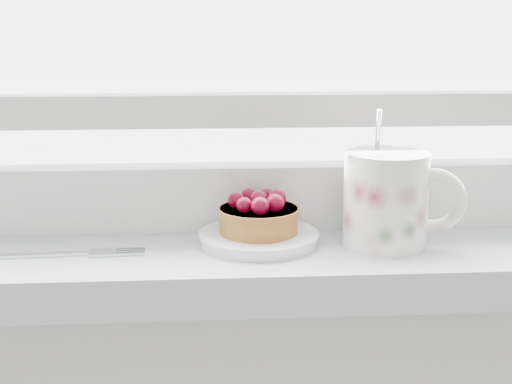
{
  "coord_description": "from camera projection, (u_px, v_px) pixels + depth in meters",
  "views": [
    {
      "loc": [
        -0.06,
        1.2,
        1.16
      ],
      "look_at": [
        -0.01,
        1.88,
        1.0
      ],
      "focal_mm": 50.0,
      "sensor_mm": 36.0,
      "label": 1
    }
  ],
  "objects": [
    {
      "name": "floral_mug",
      "position": [
        389.0,
        197.0,
        0.72
      ],
      "size": [
        0.13,
        0.11,
        0.14
      ],
      "color": "white",
      "rests_on": "windowsill"
    },
    {
      "name": "fork",
      "position": [
        55.0,
        254.0,
        0.7
      ],
      "size": [
        0.17,
        0.02,
        0.0
      ],
      "color": "silver",
      "rests_on": "windowsill"
    },
    {
      "name": "saucer",
      "position": [
        259.0,
        238.0,
        0.73
      ],
      "size": [
        0.12,
        0.12,
        0.01
      ],
      "primitive_type": "cylinder",
      "color": "white",
      "rests_on": "windowsill"
    },
    {
      "name": "raspberry_tart",
      "position": [
        259.0,
        215.0,
        0.73
      ],
      "size": [
        0.08,
        0.08,
        0.04
      ],
      "color": "brown",
      "rests_on": "saucer"
    }
  ]
}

